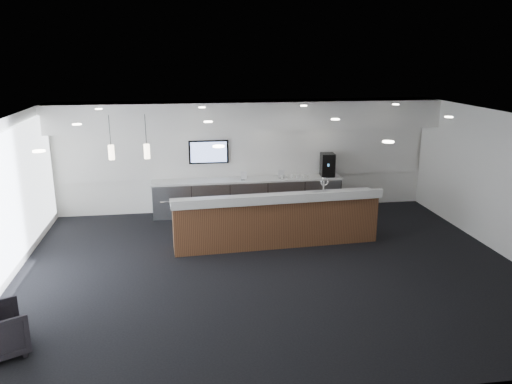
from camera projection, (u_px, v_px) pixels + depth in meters
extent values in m
plane|color=black|center=(272.00, 268.00, 10.05)|extent=(10.00, 10.00, 0.00)
cube|color=black|center=(273.00, 119.00, 9.24)|extent=(10.00, 8.00, 0.02)
cube|color=white|center=(246.00, 156.00, 13.45)|extent=(10.00, 0.02, 3.00)
cube|color=white|center=(509.00, 187.00, 10.36)|extent=(0.02, 8.00, 3.00)
cube|color=white|center=(248.00, 115.00, 12.71)|extent=(10.00, 0.90, 0.70)
cube|color=white|center=(246.00, 152.00, 13.40)|extent=(9.80, 0.06, 1.40)
cube|color=silver|center=(0.00, 208.00, 8.94)|extent=(0.04, 7.36, 2.55)
cube|color=gray|center=(248.00, 197.00, 13.39)|extent=(5.00, 0.60, 0.90)
cube|color=white|center=(248.00, 180.00, 13.27)|extent=(5.06, 0.66, 0.05)
cylinder|color=silver|center=(172.00, 202.00, 12.79)|extent=(0.60, 0.02, 0.02)
cylinder|color=silver|center=(211.00, 200.00, 12.93)|extent=(0.60, 0.02, 0.02)
cylinder|color=silver|center=(249.00, 198.00, 13.08)|extent=(0.60, 0.02, 0.02)
cylinder|color=silver|center=(287.00, 197.00, 13.22)|extent=(0.60, 0.02, 0.02)
cylinder|color=silver|center=(323.00, 195.00, 13.36)|extent=(0.60, 0.02, 0.02)
cube|color=black|center=(209.00, 152.00, 13.18)|extent=(1.05, 0.07, 0.62)
cube|color=blue|center=(209.00, 152.00, 13.15)|extent=(0.95, 0.01, 0.54)
cylinder|color=beige|center=(146.00, 154.00, 9.86)|extent=(0.12, 0.12, 0.30)
cylinder|color=beige|center=(110.00, 155.00, 9.76)|extent=(0.12, 0.12, 0.30)
cube|color=#4F2D1A|center=(276.00, 222.00, 11.16)|extent=(4.60, 0.90, 1.05)
cube|color=white|center=(277.00, 198.00, 11.01)|extent=(4.69, 0.98, 0.06)
cube|color=white|center=(281.00, 199.00, 10.65)|extent=(4.65, 0.38, 0.18)
cylinder|color=silver|center=(324.00, 187.00, 11.28)|extent=(0.04, 0.04, 0.28)
torus|color=silver|center=(325.00, 182.00, 11.19)|extent=(0.19, 0.04, 0.19)
cube|color=black|center=(327.00, 165.00, 13.48)|extent=(0.39, 0.43, 0.62)
cube|color=silver|center=(329.00, 177.00, 13.35)|extent=(0.22, 0.12, 0.02)
cube|color=white|center=(244.00, 176.00, 13.10)|extent=(0.17, 0.06, 0.23)
cube|color=white|center=(281.00, 174.00, 13.30)|extent=(0.17, 0.04, 0.22)
imported|color=white|center=(308.00, 176.00, 13.37)|extent=(0.09, 0.09, 0.08)
imported|color=white|center=(303.00, 176.00, 13.35)|extent=(0.12, 0.12, 0.08)
imported|color=white|center=(297.00, 176.00, 13.33)|extent=(0.11, 0.11, 0.08)
imported|color=white|center=(292.00, 176.00, 13.31)|extent=(0.11, 0.11, 0.08)
imported|color=white|center=(287.00, 177.00, 13.29)|extent=(0.12, 0.12, 0.08)
imported|color=white|center=(282.00, 177.00, 13.27)|extent=(0.10, 0.10, 0.08)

